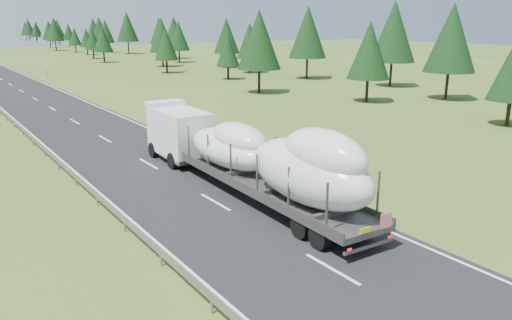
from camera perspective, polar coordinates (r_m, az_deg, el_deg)
ground at (r=19.87m, az=8.68°, el=-12.26°), size 400.00×400.00×0.00m
highway_sign at (r=94.99m, az=-22.84°, el=9.79°), size 0.08×0.90×2.60m
tree_line_right at (r=132.19m, az=-11.08°, el=14.15°), size 28.63×344.21×12.51m
boat_truck at (r=26.90m, az=-0.77°, el=0.84°), size 3.40×20.70×4.76m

